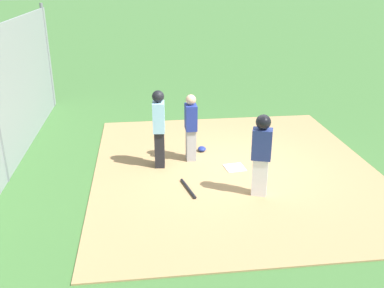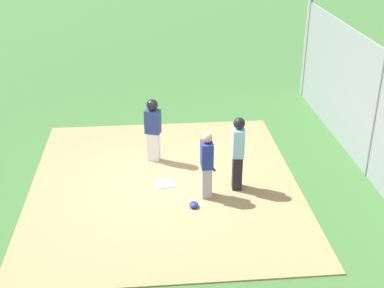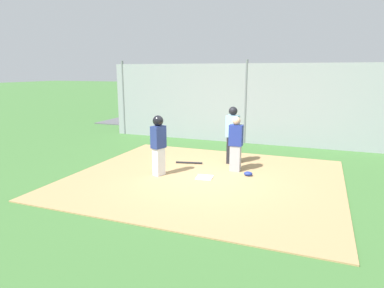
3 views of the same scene
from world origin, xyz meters
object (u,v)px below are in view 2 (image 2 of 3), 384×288
Objects in this scene: home_plate at (164,183)px; umpire at (238,152)px; runner at (153,126)px; baseball_bat at (209,163)px; catcher at (207,164)px; catcher_mask at (194,205)px.

umpire reaches higher than home_plate.
baseball_bat is at bearing 94.81° from runner.
catcher is 0.96m from catcher_mask.
home_plate is 0.24× the size of umpire.
runner is (1.91, 1.16, 0.14)m from catcher.
baseball_bat is (1.55, -0.24, -0.80)m from catcher.
catcher_mask reaches higher than home_plate.
umpire reaches higher than runner.
home_plate is 1.98m from umpire.
runner reaches higher than catcher.
home_plate is 0.27× the size of catcher.
home_plate is at bearing -34.68° from catcher.
runner is at bearing -59.64° from catcher.
catcher reaches higher than catcher_mask.
home_plate is 1.50m from baseball_bat.
baseball_bat is (0.92, -1.19, 0.02)m from home_plate.
baseball_bat is (1.26, 0.52, -0.93)m from umpire.
catcher_mask is at bearing 151.09° from baseball_bat.
umpire is (0.30, -0.76, 0.12)m from catcher.
catcher_mask is (-2.01, 0.58, 0.03)m from baseball_bat.
home_plate is 1.40m from catcher.
catcher is 2.24m from runner.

